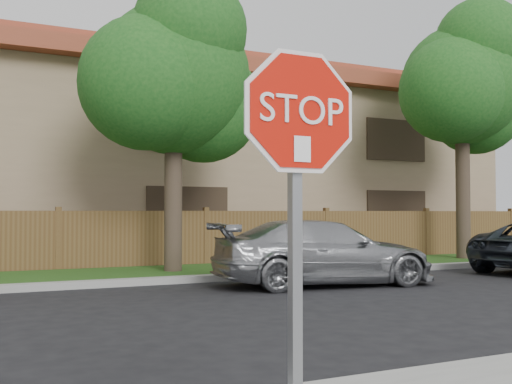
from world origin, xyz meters
TOP-DOWN VIEW (x-y plane):
  - far_curb at (0.00, 8.15)m, footprint 70.00×0.30m
  - grass_strip at (0.00, 9.80)m, footprint 70.00×3.00m
  - fence at (0.00, 11.40)m, footprint 70.00×0.12m
  - apartment_building at (0.00, 17.00)m, footprint 35.20×9.20m
  - tree_mid at (2.52, 9.57)m, footprint 4.80×3.90m
  - tree_right at (12.02, 9.57)m, footprint 4.80×3.90m
  - stop_sign at (-0.27, -1.48)m, footprint 1.01×0.13m
  - sedan_right at (4.84, 6.46)m, footprint 5.02×2.57m

SIDE VIEW (x-z plane):
  - grass_strip at x=0.00m, z-range 0.00..0.12m
  - far_curb at x=0.00m, z-range 0.00..0.15m
  - sedan_right at x=4.84m, z-range 0.00..1.40m
  - fence at x=0.00m, z-range 0.00..1.60m
  - stop_sign at x=-0.27m, z-range 0.55..3.11m
  - apartment_building at x=0.00m, z-range -0.07..7.13m
  - tree_mid at x=2.52m, z-range 1.20..8.55m
  - tree_right at x=12.02m, z-range 1.47..9.67m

